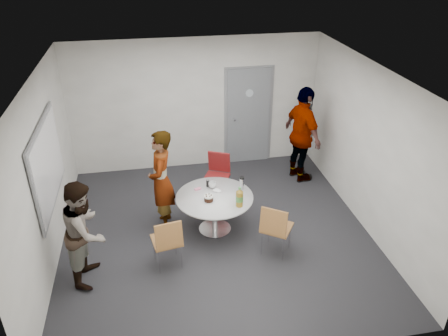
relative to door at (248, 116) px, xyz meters
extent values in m
plane|color=black|center=(-1.10, -2.48, -1.03)|extent=(5.00, 5.00, 0.00)
plane|color=silver|center=(-1.10, -2.48, 1.67)|extent=(5.00, 5.00, 0.00)
plane|color=#BCB9B2|center=(-1.10, 0.02, 0.32)|extent=(5.00, 0.00, 5.00)
plane|color=#BCB9B2|center=(-3.60, -2.48, 0.32)|extent=(0.00, 5.00, 5.00)
plane|color=#BCB9B2|center=(1.40, -2.48, 0.32)|extent=(0.00, 5.00, 5.00)
plane|color=#BCB9B2|center=(-1.10, -4.98, 0.32)|extent=(5.00, 0.00, 5.00)
cube|color=slate|center=(0.00, -0.01, 0.00)|extent=(0.90, 0.05, 2.05)
cube|color=gray|center=(0.00, 0.01, 0.00)|extent=(1.02, 0.04, 2.12)
cylinder|color=#B2BFC6|center=(0.00, -0.04, 0.52)|extent=(0.16, 0.01, 0.16)
cylinder|color=silver|center=(-0.32, -0.07, -0.01)|extent=(0.04, 0.14, 0.04)
cube|color=gray|center=(-3.56, -2.28, 0.42)|extent=(0.03, 1.90, 1.25)
cube|color=white|center=(-3.54, -2.28, 0.42)|extent=(0.01, 1.78, 1.13)
cylinder|color=silver|center=(-1.11, -2.37, -0.38)|extent=(1.26, 1.26, 0.03)
cylinder|color=silver|center=(-1.11, -2.37, -0.70)|extent=(0.09, 0.09, 0.61)
cylinder|color=silver|center=(-1.11, -2.37, -1.01)|extent=(0.54, 0.54, 0.02)
cylinder|color=silver|center=(-1.22, -2.49, -0.37)|extent=(0.19, 0.19, 0.01)
cylinder|color=black|center=(-1.22, -2.49, -0.32)|extent=(0.14, 0.14, 0.08)
cylinder|color=white|center=(-1.22, -2.49, -0.27)|extent=(0.15, 0.15, 0.02)
cylinder|color=olive|center=(-0.77, -2.71, -0.24)|extent=(0.11, 0.11, 0.26)
cylinder|color=#438334|center=(-0.77, -2.71, -0.23)|extent=(0.12, 0.12, 0.10)
cone|color=olive|center=(-0.77, -2.71, -0.08)|extent=(0.11, 0.11, 0.05)
cylinder|color=#4FA048|center=(-0.77, -2.71, -0.04)|extent=(0.04, 0.04, 0.03)
imported|color=white|center=(-1.10, -2.09, -0.32)|extent=(0.19, 0.19, 0.10)
cylinder|color=black|center=(-1.17, -2.03, -0.31)|extent=(0.05, 0.05, 0.13)
cylinder|color=silver|center=(-0.63, -2.22, -0.27)|extent=(0.07, 0.07, 0.20)
cylinder|color=black|center=(-0.63, -2.22, -0.16)|extent=(0.08, 0.08, 0.03)
cube|color=pink|center=(-1.35, -2.10, -0.36)|extent=(0.12, 0.09, 0.02)
ellipsoid|color=white|center=(-1.05, -2.22, -0.35)|extent=(0.17, 0.17, 0.03)
cube|color=brown|center=(-1.95, -3.09, -0.58)|extent=(0.48, 0.48, 0.03)
cube|color=brown|center=(-1.91, -3.28, -0.36)|extent=(0.40, 0.16, 0.39)
cylinder|color=silver|center=(-1.81, -2.90, -0.80)|extent=(0.02, 0.02, 0.44)
cylinder|color=silver|center=(-2.14, -2.95, -0.80)|extent=(0.02, 0.02, 0.44)
cylinder|color=silver|center=(-1.75, -3.22, -0.80)|extent=(0.02, 0.02, 0.44)
cylinder|color=silver|center=(-2.08, -3.28, -0.80)|extent=(0.02, 0.02, 0.44)
cube|color=brown|center=(-0.26, -3.10, -0.57)|extent=(0.59, 0.59, 0.04)
cube|color=brown|center=(-0.38, -3.26, -0.34)|extent=(0.39, 0.30, 0.41)
cylinder|color=silver|center=(-0.02, -3.05, -0.80)|extent=(0.02, 0.02, 0.46)
cylinder|color=silver|center=(-0.31, -2.86, -0.80)|extent=(0.02, 0.02, 0.46)
cylinder|color=silver|center=(-0.22, -3.33, -0.80)|extent=(0.02, 0.02, 0.46)
cylinder|color=silver|center=(-0.50, -3.14, -0.80)|extent=(0.02, 0.02, 0.46)
cube|color=maroon|center=(-0.93, -1.46, -0.56)|extent=(0.57, 0.57, 0.04)
cube|color=maroon|center=(-0.84, -1.27, -0.33)|extent=(0.41, 0.26, 0.41)
cylinder|color=silver|center=(-1.16, -1.54, -0.80)|extent=(0.02, 0.02, 0.46)
cylinder|color=silver|center=(-0.85, -1.69, -0.80)|extent=(0.02, 0.02, 0.46)
cylinder|color=silver|center=(-1.01, -1.22, -0.80)|extent=(0.02, 0.02, 0.46)
cylinder|color=silver|center=(-0.70, -1.37, -0.80)|extent=(0.02, 0.02, 0.46)
imported|color=#A5C6EA|center=(-1.94, -2.06, -0.16)|extent=(0.50, 0.69, 1.74)
imported|color=white|center=(-3.05, -3.13, -0.24)|extent=(0.71, 0.85, 1.57)
imported|color=black|center=(0.85, -0.97, -0.07)|extent=(0.71, 1.20, 1.92)
camera|label=1|loc=(-2.04, -8.27, 3.44)|focal=35.00mm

